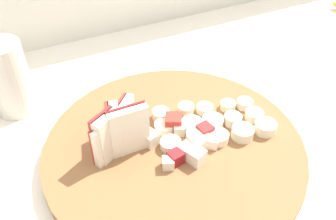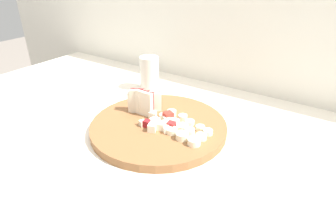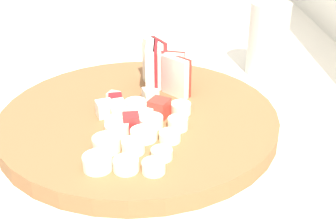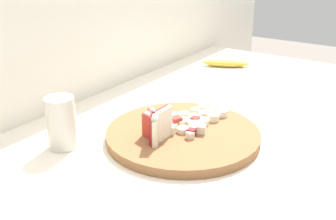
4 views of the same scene
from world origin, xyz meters
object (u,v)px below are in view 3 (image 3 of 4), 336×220
Objects in this scene: apple_wedge_fan at (160,69)px; apple_dice_pile at (131,108)px; cutting_board at (139,119)px; banana_slice_rows at (139,132)px; small_jar at (268,39)px.

apple_wedge_fan is 0.81× the size of apple_dice_pile.
cutting_board is 4.53× the size of apple_wedge_fan.
cutting_board is 2.15× the size of banana_slice_rows.
apple_wedge_fan is 0.20m from small_jar.
cutting_board is 0.26m from small_jar.
apple_dice_pile is 0.58× the size of banana_slice_rows.
apple_wedge_fan is 0.09m from apple_dice_pile.
apple_dice_pile reaches higher than cutting_board.
apple_dice_pile is (0.08, -0.03, -0.02)m from apple_wedge_fan.
small_jar is at bearing 132.21° from cutting_board.
cutting_board is at bearing 134.19° from apple_dice_pile.
apple_wedge_fan is at bearing -57.46° from small_jar.
apple_wedge_fan is at bearing 170.88° from banana_slice_rows.
small_jar is at bearing 141.45° from banana_slice_rows.
small_jar reaches higher than cutting_board.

